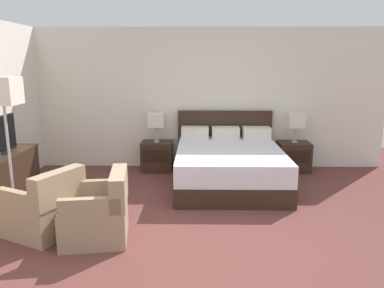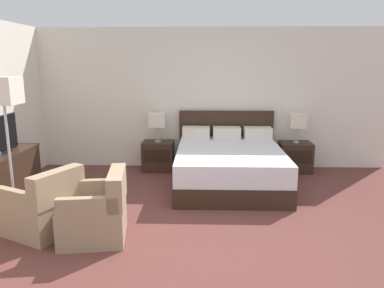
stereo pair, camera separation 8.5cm
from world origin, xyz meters
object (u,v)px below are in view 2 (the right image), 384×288
nightstand_right (295,157)px  armchair_companion (97,213)px  armchair_by_window (45,208)px  table_lamp_left (157,120)px  nightstand_left (158,156)px  floor_lamp (4,99)px  bed (229,165)px  table_lamp_right (297,121)px  dresser (6,176)px

nightstand_right → armchair_companion: armchair_companion is taller
armchair_by_window → armchair_companion: (0.64, -0.13, 0.00)m
nightstand_right → table_lamp_left: bearing=180.0°
table_lamp_left → nightstand_left: bearing=-90.0°
nightstand_right → floor_lamp: bearing=-151.4°
bed → table_lamp_left: size_ratio=4.11×
table_lamp_right → armchair_by_window: size_ratio=0.56×
armchair_by_window → armchair_companion: same height
table_lamp_right → bed: bearing=-148.0°
nightstand_right → table_lamp_left: (-2.45, 0.00, 0.65)m
armchair_companion → bed: bearing=50.9°
floor_lamp → bed: bearing=27.1°
bed → floor_lamp: 3.31m
bed → nightstand_left: size_ratio=3.85×
nightstand_right → armchair_by_window: 4.28m
nightstand_right → armchair_companion: (-2.79, -2.69, 0.02)m
table_lamp_right → dresser: size_ratio=0.43×
nightstand_right → dresser: size_ratio=0.46×
bed → nightstand_right: size_ratio=3.85×
dresser → table_lamp_left: bearing=40.9°
floor_lamp → nightstand_right: bearing=28.6°
bed → floor_lamp: size_ratio=1.21×
armchair_by_window → floor_lamp: 1.38m
dresser → armchair_companion: (1.55, -1.05, -0.08)m
nightstand_right → armchair_by_window: (-3.43, -2.57, 0.02)m
table_lamp_left → armchair_by_window: (-0.98, -2.57, -0.63)m
armchair_by_window → armchair_companion: bearing=-11.4°
armchair_companion → armchair_by_window: bearing=168.6°
floor_lamp → nightstand_left: bearing=54.7°
armchair_by_window → floor_lamp: (-0.56, 0.39, 1.20)m
table_lamp_right → dresser: 4.68m
nightstand_left → armchair_companion: size_ratio=0.70×
table_lamp_right → armchair_by_window: 4.33m
bed → armchair_by_window: size_ratio=2.29×
table_lamp_right → dresser: table_lamp_right is taller
table_lamp_right → nightstand_right: bearing=-90.0°
table_lamp_left → dresser: size_ratio=0.43×
bed → table_lamp_left: (-1.22, 0.76, 0.59)m
nightstand_right → table_lamp_right: table_lamp_right is taller
bed → dresser: size_ratio=1.78×
armchair_companion → floor_lamp: floor_lamp is taller
table_lamp_left → floor_lamp: size_ratio=0.29×
table_lamp_left → floor_lamp: (-1.54, -2.18, 0.57)m
armchair_companion → floor_lamp: (-1.19, 0.52, 1.20)m
armchair_companion → nightstand_left: bearing=82.7°
table_lamp_left → armchair_by_window: 2.82m
table_lamp_left → armchair_companion: (-0.35, -2.70, -0.63)m
nightstand_right → nightstand_left: bearing=180.0°
bed → armchair_companion: bed is taller
bed → table_lamp_right: (1.22, 0.76, 0.59)m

